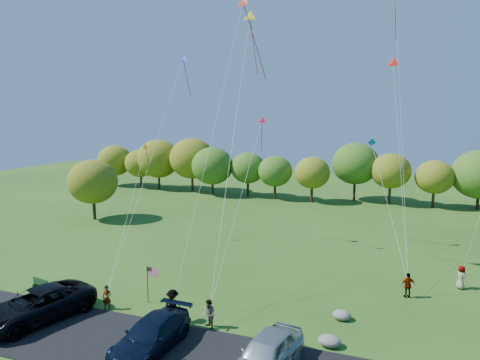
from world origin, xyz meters
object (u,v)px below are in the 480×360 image
at_px(flyer_a, 107,298).
at_px(trash_barrel, 73,295).
at_px(flyer_b, 209,314).
at_px(park_bench, 41,284).
at_px(flyer_c, 173,306).
at_px(minivan_navy, 151,335).
at_px(minivan_silver, 267,354).
at_px(flyer_d, 408,285).
at_px(minivan_dark, 37,305).
at_px(flyer_e, 461,277).

height_order(flyer_a, trash_barrel, flyer_a).
bearing_deg(flyer_b, park_bench, -143.47).
bearing_deg(flyer_c, flyer_a, 18.14).
bearing_deg(minivan_navy, minivan_silver, 4.86).
relative_size(flyer_b, trash_barrel, 1.66).
xyz_separation_m(flyer_a, flyer_b, (6.90, 0.00, 0.07)).
xyz_separation_m(minivan_navy, flyer_d, (12.41, 11.46, -0.02)).
relative_size(minivan_dark, flyer_e, 3.97).
xyz_separation_m(flyer_a, flyer_e, (20.97, 11.11, 0.06)).
relative_size(flyer_c, flyer_d, 1.16).
bearing_deg(flyer_b, minivan_dark, -124.60).
bearing_deg(minivan_silver, minivan_navy, -166.78).
xyz_separation_m(minivan_dark, minivan_silver, (14.01, -0.27, -0.04)).
xyz_separation_m(flyer_b, flyer_c, (-2.30, 0.00, 0.13)).
xyz_separation_m(minivan_silver, flyer_a, (-11.13, 2.90, -0.17)).
bearing_deg(trash_barrel, flyer_a, -2.10).
distance_m(minivan_silver, flyer_a, 11.51).
height_order(minivan_silver, trash_barrel, minivan_silver).
height_order(flyer_d, park_bench, flyer_d).
distance_m(minivan_navy, park_bench, 11.86).
bearing_deg(minivan_silver, park_bench, 178.36).
bearing_deg(park_bench, flyer_d, 28.79).
height_order(flyer_a, flyer_e, flyer_e).
xyz_separation_m(minivan_navy, park_bench, (-11.14, 4.03, -0.39)).
xyz_separation_m(flyer_d, flyer_e, (3.47, 2.81, -0.01)).
distance_m(flyer_c, flyer_e, 19.79).
bearing_deg(flyer_a, flyer_c, -18.35).
bearing_deg(flyer_c, minivan_silver, 174.23).
bearing_deg(trash_barrel, flyer_c, -0.78).
bearing_deg(park_bench, minivan_silver, -1.07).
height_order(park_bench, trash_barrel, trash_barrel).
bearing_deg(trash_barrel, minivan_silver, -12.21).
height_order(minivan_navy, flyer_e, flyer_e).
bearing_deg(flyer_e, minivan_silver, 110.86).
relative_size(minivan_silver, flyer_d, 3.05).
relative_size(flyer_a, flyer_d, 0.91).
relative_size(minivan_dark, flyer_c, 3.38).
bearing_deg(minivan_silver, trash_barrel, 178.49).
xyz_separation_m(minivan_silver, trash_barrel, (-13.86, 3.00, -0.43)).
bearing_deg(minivan_navy, flyer_a, 150.45).
distance_m(flyer_e, trash_barrel, 26.13).
height_order(flyer_c, flyer_e, flyer_c).
height_order(minivan_navy, flyer_a, minivan_navy).
xyz_separation_m(minivan_dark, flyer_e, (23.84, 13.74, -0.15)).
distance_m(flyer_b, park_bench, 12.99).
distance_m(flyer_b, trash_barrel, 9.63).
bearing_deg(minivan_silver, minivan_dark, -170.40).
height_order(flyer_c, park_bench, flyer_c).
bearing_deg(minivan_silver, flyer_a, 176.11).
relative_size(minivan_silver, trash_barrel, 5.07).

